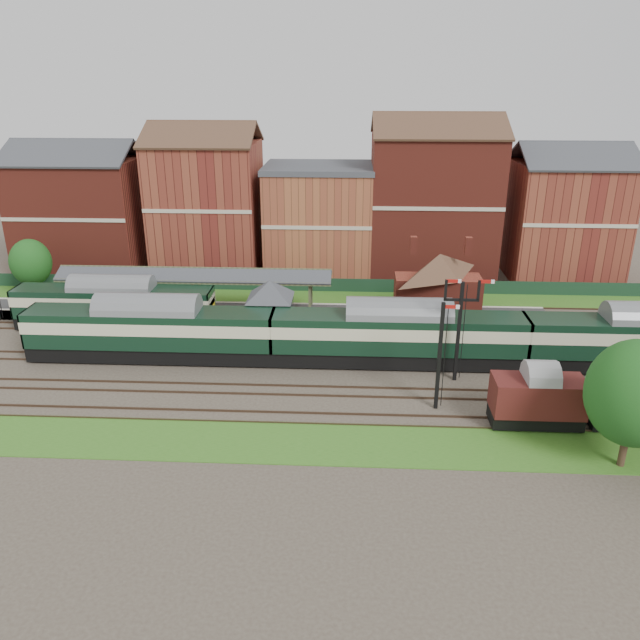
{
  "coord_description": "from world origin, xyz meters",
  "views": [
    {
      "loc": [
        3.75,
        -46.31,
        22.21
      ],
      "look_at": [
        1.3,
        2.0,
        3.0
      ],
      "focal_mm": 35.0,
      "sensor_mm": 36.0,
      "label": 1
    }
  ],
  "objects_px": {
    "goods_van_a": "(538,398)",
    "signal_box": "(271,312)",
    "platform_railcar": "(114,304)",
    "semaphore_bracket": "(460,325)",
    "dmu_train": "(398,334)"
  },
  "relations": [
    {
      "from": "semaphore_bracket",
      "to": "dmu_train",
      "type": "bearing_deg",
      "value": 150.25
    },
    {
      "from": "dmu_train",
      "to": "platform_railcar",
      "type": "distance_m",
      "value": 26.41
    },
    {
      "from": "semaphore_bracket",
      "to": "goods_van_a",
      "type": "distance_m",
      "value": 8.22
    },
    {
      "from": "signal_box",
      "to": "semaphore_bracket",
      "type": "xyz_separation_m",
      "value": [
        15.04,
        -5.75,
        1.44
      ]
    },
    {
      "from": "semaphore_bracket",
      "to": "goods_van_a",
      "type": "xyz_separation_m",
      "value": [
        4.33,
        -6.5,
        -2.56
      ]
    },
    {
      "from": "semaphore_bracket",
      "to": "goods_van_a",
      "type": "height_order",
      "value": "semaphore_bracket"
    },
    {
      "from": "goods_van_a",
      "to": "signal_box",
      "type": "bearing_deg",
      "value": 147.69
    },
    {
      "from": "semaphore_bracket",
      "to": "platform_railcar",
      "type": "distance_m",
      "value": 31.37
    },
    {
      "from": "platform_railcar",
      "to": "goods_van_a",
      "type": "xyz_separation_m",
      "value": [
        34.3,
        -15.5,
        -0.39
      ]
    },
    {
      "from": "dmu_train",
      "to": "goods_van_a",
      "type": "height_order",
      "value": "dmu_train"
    },
    {
      "from": "semaphore_bracket",
      "to": "signal_box",
      "type": "bearing_deg",
      "value": 159.08
    },
    {
      "from": "semaphore_bracket",
      "to": "platform_railcar",
      "type": "bearing_deg",
      "value": 163.28
    },
    {
      "from": "signal_box",
      "to": "dmu_train",
      "type": "height_order",
      "value": "signal_box"
    },
    {
      "from": "semaphore_bracket",
      "to": "dmu_train",
      "type": "relative_size",
      "value": 0.13
    },
    {
      "from": "signal_box",
      "to": "goods_van_a",
      "type": "height_order",
      "value": "signal_box"
    }
  ]
}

